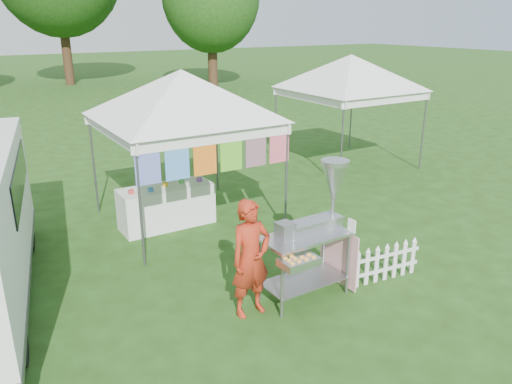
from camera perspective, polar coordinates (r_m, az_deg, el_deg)
ground at (r=7.50m, az=3.51°, el=-11.93°), size 120.00×120.00×0.00m
canopy_main at (r=9.53m, az=-8.58°, el=13.62°), size 4.24×4.24×3.45m
canopy_right at (r=13.82m, az=10.86°, el=15.16°), size 4.24×4.24×3.45m
donut_cart at (r=7.15m, az=7.10°, el=-3.20°), size 1.43×1.01×1.99m
vendor at (r=6.75m, az=-0.60°, el=-7.61°), size 0.63×0.43×1.66m
picket_fence at (r=8.07m, az=14.62°, el=-7.89°), size 1.26×0.16×0.56m
display_table at (r=9.92m, az=-10.18°, el=-1.61°), size 1.80×0.70×0.81m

